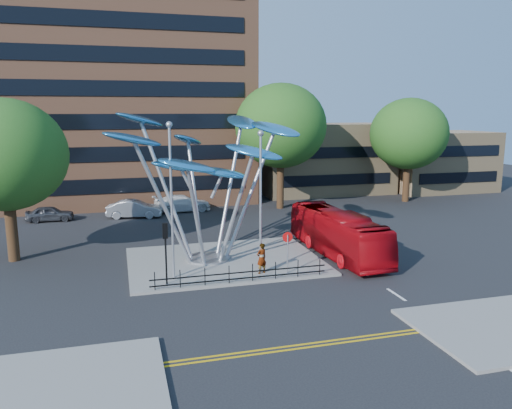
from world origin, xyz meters
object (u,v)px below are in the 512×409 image
object	(u,v)px
street_lamp_left	(171,187)
pedestrian	(262,258)
tree_left	(5,155)
parked_car_right	(182,203)
leaf_sculpture	(204,154)
no_entry_sign_island	(288,245)
parked_car_left	(50,214)
parked_car_mid	(134,209)
tree_far	(409,134)
tree_right	(281,126)
red_bus	(337,233)
street_lamp_right	(261,189)
traffic_light_island	(165,240)

from	to	relation	value
street_lamp_left	pedestrian	xyz separation A→B (m)	(5.02, -0.66, -4.30)
tree_left	parked_car_right	bearing A→B (deg)	46.18
leaf_sculpture	no_entry_sign_island	size ratio (longest dim) A/B	5.19
leaf_sculpture	no_entry_sign_island	distance (m)	7.71
no_entry_sign_island	parked_car_right	distance (m)	20.81
tree_left	pedestrian	size ratio (longest dim) A/B	5.69
tree_left	parked_car_left	world-z (taller)	tree_left
tree_left	no_entry_sign_island	bearing A→B (deg)	-25.07
street_lamp_left	parked_car_mid	xyz separation A→B (m)	(-1.52, 17.83, -4.56)
no_entry_sign_island	pedestrian	xyz separation A→B (m)	(-1.48, 0.33, -0.76)
no_entry_sign_island	parked_car_right	bearing A→B (deg)	99.76
tree_far	parked_car_right	bearing A→B (deg)	177.57
tree_right	red_bus	size ratio (longest dim) A/B	1.14
street_lamp_right	leaf_sculpture	bearing A→B (deg)	124.91
parked_car_mid	traffic_light_island	bearing A→B (deg)	-167.28
leaf_sculpture	pedestrian	size ratio (longest dim) A/B	7.02
tree_right	traffic_light_island	bearing A→B (deg)	-123.69
tree_right	pedestrian	bearing A→B (deg)	-111.32
tree_right	parked_car_left	world-z (taller)	tree_right
tree_right	tree_far	size ratio (longest dim) A/B	1.12
tree_left	parked_car_mid	distance (m)	15.10
no_entry_sign_island	red_bus	xyz separation A→B (m)	(4.60, 3.12, -0.34)
tree_right	street_lamp_left	size ratio (longest dim) A/B	1.38
tree_left	parked_car_left	distance (m)	13.33
red_bus	parked_car_right	xyz separation A→B (m)	(-8.12, 17.36, -0.69)
street_lamp_right	parked_car_right	distance (m)	20.56
leaf_sculpture	pedestrian	world-z (taller)	leaf_sculpture
parked_car_right	no_entry_sign_island	bearing A→B (deg)	-175.69
leaf_sculpture	red_bus	size ratio (longest dim) A/B	1.20
tree_left	parked_car_right	distance (m)	18.99
tree_far	parked_car_mid	xyz separation A→B (m)	(-28.02, -0.67, -6.31)
street_lamp_left	street_lamp_right	size ratio (longest dim) A/B	1.06
leaf_sculpture	traffic_light_island	distance (m)	6.65
leaf_sculpture	parked_car_left	bearing A→B (deg)	126.31
street_lamp_right	red_bus	world-z (taller)	street_lamp_right
leaf_sculpture	parked_car_left	xyz separation A→B (m)	(-11.12, 15.13, -6.20)
red_bus	parked_car_mid	xyz separation A→B (m)	(-12.62, 15.69, -0.68)
tree_far	street_lamp_left	world-z (taller)	tree_far
tree_far	no_entry_sign_island	bearing A→B (deg)	-135.75
parked_car_right	tree_right	bearing A→B (deg)	-101.45
pedestrian	red_bus	bearing A→B (deg)	-176.62
parked_car_right	street_lamp_right	bearing A→B (deg)	-179.67
tree_left	no_entry_sign_island	world-z (taller)	tree_left
red_bus	parked_car_mid	size ratio (longest dim) A/B	2.18
traffic_light_island	parked_car_left	size ratio (longest dim) A/B	0.87
traffic_light_island	red_bus	bearing A→B (deg)	15.15
pedestrian	parked_car_mid	world-z (taller)	pedestrian
no_entry_sign_island	parked_car_left	size ratio (longest dim) A/B	0.62
street_lamp_right	parked_car_mid	world-z (taller)	street_lamp_right
traffic_light_island	no_entry_sign_island	bearing A→B (deg)	0.13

